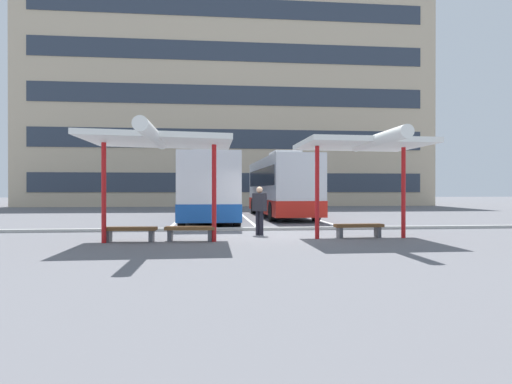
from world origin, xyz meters
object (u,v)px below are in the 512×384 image
Objects in this scene: coach_bus_0 at (210,189)px; bench_1 at (190,230)px; coach_bus_1 at (281,188)px; waiting_shelter_0 at (158,142)px; waiting_shelter_1 at (364,146)px; waiting_passenger_0 at (260,207)px; bench_0 at (130,231)px; bench_2 at (359,228)px.

coach_bus_0 is 7.38× the size of bench_1.
coach_bus_1 reaches higher than waiting_shelter_0.
waiting_shelter_1 reaches higher than bench_1.
waiting_passenger_0 is at bearing -77.46° from coach_bus_0.
bench_0 is at bearing 179.76° from waiting_shelter_1.
waiting_shelter_0 is 6.40m from waiting_shelter_1.
bench_0 is at bearing -104.20° from coach_bus_0.
waiting_passenger_0 is (2.32, 1.63, 0.65)m from bench_1.
coach_bus_1 is 12.71m from bench_1.
waiting_shelter_0 is 4.34m from waiting_passenger_0.
coach_bus_1 is 2.12× the size of waiting_shelter_1.
waiting_shelter_0 is at bearing -114.48° from coach_bus_1.
bench_0 is 1.03× the size of bench_1.
waiting_passenger_0 is (-2.34, -10.11, -0.74)m from coach_bus_1.
bench_1 is (-0.59, -9.43, -1.30)m from coach_bus_0.
coach_bus_1 is (4.07, 2.31, 0.09)m from coach_bus_0.
coach_bus_0 reaches higher than waiting_shelter_1.
coach_bus_0 is 2.27× the size of waiting_shelter_1.
coach_bus_0 is 9.54m from bench_1.
waiting_shelter_0 is at bearing -98.53° from coach_bus_0.
coach_bus_1 is 6.36× the size of waiting_passenger_0.
waiting_shelter_0 is 1.04× the size of waiting_shelter_1.
bench_0 is (-6.46, -11.74, -1.38)m from coach_bus_1.
coach_bus_1 is 10.41m from waiting_passenger_0.
bench_2 is (6.38, 0.91, -2.66)m from waiting_shelter_0.
bench_1 is 0.96× the size of bench_2.
bench_0 is 1.80m from bench_1.
coach_bus_1 is 13.47m from bench_0.
coach_bus_1 is at bearing 29.57° from coach_bus_0.
coach_bus_0 is 10.74m from waiting_shelter_1.
waiting_passenger_0 is at bearing -103.02° from coach_bus_1.
waiting_shelter_0 reaches higher than waiting_passenger_0.
coach_bus_0 is at bearing 81.47° from waiting_shelter_0.
bench_0 is 0.95× the size of waiting_passenger_0.
coach_bus_1 reaches higher than waiting_shelter_1.
bench_0 is 4.48m from waiting_passenger_0.
waiting_shelter_1 reaches higher than waiting_passenger_0.
bench_1 is at bearing 179.70° from waiting_shelter_1.
bench_0 is (-0.90, 0.47, -2.66)m from waiting_shelter_0.
waiting_passenger_0 is (3.22, 2.09, -2.02)m from waiting_shelter_0.
coach_bus_1 is at bearing 68.36° from bench_1.
waiting_passenger_0 is (4.12, 1.63, 0.64)m from bench_0.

